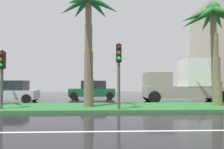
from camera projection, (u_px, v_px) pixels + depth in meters
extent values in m
cube|color=black|center=(85.00, 107.00, 13.88)|extent=(90.00, 42.00, 0.10)
cube|color=white|center=(66.00, 132.00, 6.89)|extent=(81.00, 0.14, 0.01)
cube|color=#2D6B33|center=(83.00, 107.00, 12.88)|extent=(85.50, 4.00, 0.15)
cylinder|color=brown|center=(89.00, 93.00, 12.63)|extent=(0.60, 0.60, 1.64)
cylinder|color=brown|center=(89.00, 65.00, 12.73)|extent=(0.53, 0.53, 1.64)
cylinder|color=brown|center=(89.00, 38.00, 12.82)|extent=(0.46, 0.46, 1.64)
cylinder|color=brown|center=(88.00, 12.00, 12.91)|extent=(0.38, 0.38, 1.64)
cone|color=#226130|center=(103.00, 5.00, 12.92)|extent=(2.08, 0.65, 1.46)
cone|color=#226130|center=(98.00, 8.00, 13.68)|extent=(1.72, 1.99, 1.37)
cone|color=#226130|center=(81.00, 8.00, 13.65)|extent=(1.65, 2.02, 1.38)
cone|color=#226130|center=(74.00, 5.00, 12.84)|extent=(2.03, 0.66, 1.60)
cone|color=#226130|center=(79.00, 0.00, 12.17)|extent=(1.64, 2.00, 1.46)
cone|color=#226130|center=(97.00, 0.00, 12.24)|extent=(1.70, 1.96, 1.47)
cylinder|color=#696444|center=(217.00, 93.00, 13.27)|extent=(0.59, 0.59, 1.50)
cylinder|color=#696444|center=(216.00, 69.00, 13.36)|extent=(0.52, 0.52, 1.50)
cylinder|color=#696444|center=(215.00, 46.00, 13.45)|extent=(0.45, 0.45, 1.50)
cylinder|color=#696444|center=(213.00, 22.00, 13.54)|extent=(0.38, 0.38, 1.50)
sphere|color=#235B26|center=(213.00, 9.00, 13.57)|extent=(0.90, 0.90, 0.90)
cone|color=#235B26|center=(218.00, 20.00, 14.35)|extent=(2.00, 2.07, 1.38)
cone|color=#235B26|center=(207.00, 21.00, 14.59)|extent=(0.82, 2.36, 1.42)
cone|color=#235B26|center=(197.00, 19.00, 14.30)|extent=(1.99, 2.08, 1.35)
cone|color=#235B26|center=(197.00, 15.00, 13.47)|extent=(2.34, 0.65, 1.37)
cone|color=#235B26|center=(206.00, 13.00, 12.86)|extent=(2.13, 1.89, 1.47)
cone|color=#235B26|center=(222.00, 11.00, 12.51)|extent=(0.58, 2.32, 1.41)
cylinder|color=#4C4C47|center=(2.00, 79.00, 11.63)|extent=(0.16, 0.16, 3.22)
cube|color=black|center=(2.00, 60.00, 11.67)|extent=(0.28, 0.32, 0.96)
sphere|color=maroon|center=(1.00, 54.00, 11.51)|extent=(0.20, 0.20, 0.20)
sphere|color=#7F600F|center=(1.00, 60.00, 11.50)|extent=(0.20, 0.20, 0.20)
sphere|color=#1EEA3F|center=(1.00, 65.00, 11.49)|extent=(0.20, 0.20, 0.20)
cylinder|color=#4C4C47|center=(119.00, 76.00, 11.49)|extent=(0.16, 0.16, 3.57)
cube|color=black|center=(119.00, 53.00, 11.54)|extent=(0.28, 0.32, 0.96)
sphere|color=maroon|center=(119.00, 47.00, 11.38)|extent=(0.20, 0.20, 0.20)
sphere|color=#7F600F|center=(119.00, 53.00, 11.37)|extent=(0.20, 0.20, 0.20)
sphere|color=#1EEA3F|center=(119.00, 58.00, 11.36)|extent=(0.20, 0.20, 0.20)
cube|color=silver|center=(9.00, 95.00, 16.74)|extent=(4.30, 1.76, 0.72)
cube|color=#1E2328|center=(11.00, 85.00, 16.77)|extent=(2.30, 1.58, 0.76)
cylinder|color=black|center=(26.00, 99.00, 15.91)|extent=(0.68, 0.22, 0.68)
cylinder|color=black|center=(34.00, 97.00, 17.70)|extent=(0.68, 0.22, 0.68)
cube|color=#195133|center=(92.00, 92.00, 20.17)|extent=(4.30, 1.76, 0.72)
cube|color=#1E2328|center=(94.00, 85.00, 20.20)|extent=(2.30, 1.58, 0.76)
cylinder|color=black|center=(74.00, 96.00, 19.19)|extent=(0.68, 0.22, 0.68)
cylinder|color=black|center=(76.00, 95.00, 20.99)|extent=(0.68, 0.22, 0.68)
cylinder|color=black|center=(110.00, 96.00, 19.33)|extent=(0.68, 0.22, 0.68)
cylinder|color=black|center=(109.00, 95.00, 21.13)|extent=(0.68, 0.22, 0.68)
cube|color=gray|center=(184.00, 92.00, 17.23)|extent=(6.40, 2.30, 0.90)
cube|color=gray|center=(157.00, 79.00, 17.17)|extent=(1.90, 2.21, 1.10)
cube|color=silver|center=(196.00, 73.00, 17.32)|extent=(2.30, 2.35, 2.20)
cylinder|color=black|center=(154.00, 97.00, 15.93)|extent=(0.92, 0.30, 0.92)
cylinder|color=black|center=(148.00, 95.00, 18.27)|extent=(0.92, 0.30, 0.92)
cylinder|color=black|center=(209.00, 95.00, 18.50)|extent=(0.92, 0.30, 0.92)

